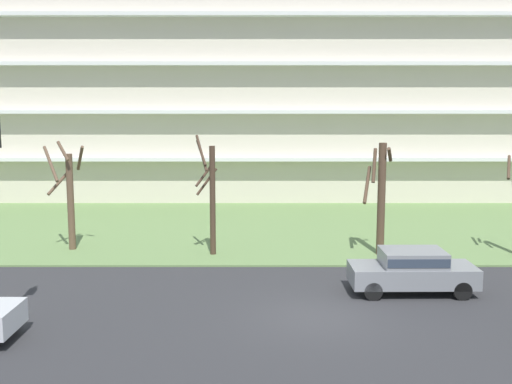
# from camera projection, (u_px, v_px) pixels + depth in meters

# --- Properties ---
(ground) EXTENTS (160.00, 160.00, 0.00)m
(ground) POSITION_uv_depth(u_px,v_px,m) (318.00, 317.00, 19.55)
(ground) COLOR #2D2D30
(grass_lawn_strip) EXTENTS (80.00, 16.00, 0.08)m
(grass_lawn_strip) POSITION_uv_depth(u_px,v_px,m) (293.00, 227.00, 33.40)
(grass_lawn_strip) COLOR #66844C
(grass_lawn_strip) RESTS_ON ground
(apartment_building) EXTENTS (52.27, 12.66, 15.38)m
(apartment_building) POSITION_uv_depth(u_px,v_px,m) (284.00, 90.00, 46.01)
(apartment_building) COLOR beige
(apartment_building) RESTS_ON ground
(tree_far_left) EXTENTS (2.00, 2.23, 5.05)m
(tree_far_left) POSITION_uv_depth(u_px,v_px,m) (71.00, 194.00, 27.97)
(tree_far_left) COLOR brown
(tree_far_left) RESTS_ON ground
(tree_left) EXTENTS (0.97, 1.52, 5.35)m
(tree_left) POSITION_uv_depth(u_px,v_px,m) (213.00, 194.00, 27.01)
(tree_left) COLOR #423023
(tree_left) RESTS_ON ground
(tree_center) EXTENTS (1.38, 1.37, 5.02)m
(tree_center) POSITION_uv_depth(u_px,v_px,m) (383.00, 196.00, 26.99)
(tree_center) COLOR #4C3828
(tree_center) RESTS_ON ground
(sedan_gray_near_left) EXTENTS (4.42, 1.85, 1.57)m
(sedan_gray_near_left) POSITION_uv_depth(u_px,v_px,m) (415.00, 269.00, 21.89)
(sedan_gray_near_left) COLOR slate
(sedan_gray_near_left) RESTS_ON ground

